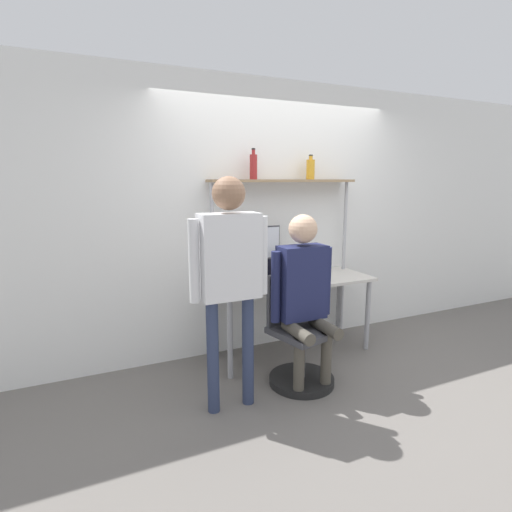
# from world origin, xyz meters

# --- Properties ---
(ground_plane) EXTENTS (12.00, 12.00, 0.00)m
(ground_plane) POSITION_xyz_m (0.00, 0.00, 0.00)
(ground_plane) COLOR slate
(wall_back) EXTENTS (8.00, 0.06, 2.70)m
(wall_back) POSITION_xyz_m (0.00, 0.67, 1.35)
(wall_back) COLOR white
(wall_back) RESTS_ON ground_plane
(desk) EXTENTS (1.63, 0.62, 0.76)m
(desk) POSITION_xyz_m (0.00, 0.33, 0.67)
(desk) COLOR beige
(desk) RESTS_ON ground_plane
(shelf_unit) EXTENTS (1.55, 0.22, 1.74)m
(shelf_unit) POSITION_xyz_m (0.00, 0.52, 1.43)
(shelf_unit) COLOR #997A56
(shelf_unit) RESTS_ON ground_plane
(monitor) EXTENTS (0.48, 0.21, 0.52)m
(monitor) POSITION_xyz_m (-0.31, 0.48, 1.05)
(monitor) COLOR #333338
(monitor) RESTS_ON desk
(laptop) EXTENTS (0.33, 0.24, 0.24)m
(laptop) POSITION_xyz_m (-0.19, 0.29, 0.83)
(laptop) COLOR #333338
(laptop) RESTS_ON desk
(cell_phone) EXTENTS (0.07, 0.15, 0.01)m
(cell_phone) POSITION_xyz_m (0.07, 0.23, 0.77)
(cell_phone) COLOR #264C8C
(cell_phone) RESTS_ON desk
(office_chair) EXTENTS (0.56, 0.56, 0.95)m
(office_chair) POSITION_xyz_m (-0.24, -0.22, 0.29)
(office_chair) COLOR black
(office_chair) RESTS_ON ground_plane
(person_seated) EXTENTS (0.57, 0.48, 1.46)m
(person_seated) POSITION_xyz_m (-0.23, -0.27, 0.87)
(person_seated) COLOR #4C473D
(person_seated) RESTS_ON ground_plane
(person_standing) EXTENTS (0.60, 0.24, 1.76)m
(person_standing) POSITION_xyz_m (-0.91, -0.35, 1.14)
(person_standing) COLOR #2D3856
(person_standing) RESTS_ON ground_plane
(bottle_red) EXTENTS (0.07, 0.07, 0.29)m
(bottle_red) POSITION_xyz_m (-0.33, 0.52, 1.86)
(bottle_red) COLOR maroon
(bottle_red) RESTS_ON shelf_unit
(bottle_amber) EXTENTS (0.08, 0.08, 0.24)m
(bottle_amber) POSITION_xyz_m (0.30, 0.52, 1.84)
(bottle_amber) COLOR gold
(bottle_amber) RESTS_ON shelf_unit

